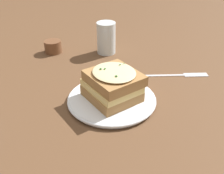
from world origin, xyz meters
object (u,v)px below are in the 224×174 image
sandwich (113,85)px  fork (184,75)px  water_glass (106,38)px  dinner_plate (112,99)px  condiment_pot (53,47)px

sandwich → fork: (0.18, 0.18, -0.05)m
fork → water_glass: bearing=-127.4°
dinner_plate → fork: dinner_plate is taller
fork → condiment_pot: (-0.45, 0.08, 0.02)m
water_glass → condiment_pot: 0.19m
condiment_pot → dinner_plate: bearing=-44.7°
sandwich → condiment_pot: 0.37m
sandwich → water_glass: bearing=105.5°
fork → condiment_pot: condiment_pot is taller
dinner_plate → sandwich: size_ratio=1.32×
dinner_plate → fork: (0.19, 0.18, -0.01)m
condiment_pot → sandwich: bearing=-44.4°
sandwich → water_glass: 0.31m
dinner_plate → fork: bearing=43.9°
water_glass → fork: bearing=-23.8°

